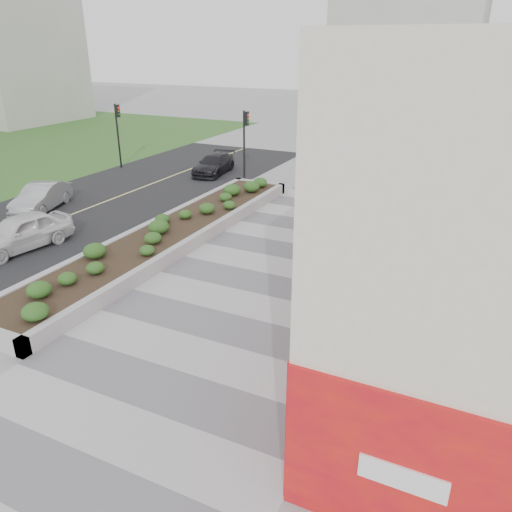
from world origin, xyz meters
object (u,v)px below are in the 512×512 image
Objects in this scene: planter at (170,232)px; car_silver at (41,197)px; traffic_signal_far at (118,126)px; traffic_signal_near at (245,135)px; skateboarder at (318,243)px; car_white at (20,232)px; car_dark at (214,164)px.

planter is 8.39m from car_silver.
planter is 15.00m from traffic_signal_far.
planter is 4.29× the size of traffic_signal_far.
car_silver is (-8.35, 0.78, 0.25)m from planter.
traffic_signal_near is (-1.73, 10.50, 2.34)m from planter.
skateboarder reaches higher than car_white.
car_dark is at bearing 164.22° from traffic_signal_near.
traffic_signal_far is at bearing -176.89° from traffic_signal_near.
skateboarder is (8.10, -9.79, -2.00)m from traffic_signal_near.
skateboarder is (6.37, 0.71, 0.34)m from planter.
traffic_signal_far is (-10.93, 10.00, 2.34)m from planter.
car_silver is at bearing -174.41° from skateboarder.
traffic_signal_far reaches higher than car_dark.
skateboarder is at bearing -28.24° from traffic_signal_far.
car_dark reaches higher than planter.
planter is 6.02m from car_white.
car_silver reaches higher than planter.
car_dark is (0.55, 14.64, -0.12)m from car_white.
traffic_signal_near is 1.04× the size of car_silver.
car_white is at bearing -154.29° from skateboarder.
car_white is 1.06× the size of car_silver.
skateboarder is at bearing -51.91° from car_dark.
traffic_signal_far is 0.99× the size of car_white.
planter is 10.90m from traffic_signal_near.
traffic_signal_far is 1.01× the size of car_dark.
planter is at bearing -42.46° from traffic_signal_far.
car_dark is (3.93, 10.48, -0.06)m from car_silver.
car_silver is (2.57, -9.22, -2.09)m from traffic_signal_far.
car_dark is at bearing 50.70° from car_silver.
car_silver is (-6.63, -9.72, -2.09)m from traffic_signal_near.
skateboarder is 14.72m from car_silver.
traffic_signal_far is (-9.20, -0.50, 0.00)m from traffic_signal_near.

